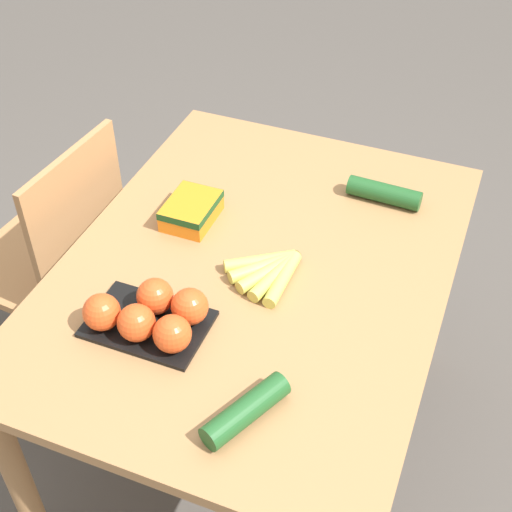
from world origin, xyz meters
name	(u,v)px	position (x,y,z in m)	size (l,w,h in m)	color
ground_plane	(256,442)	(0.00, 0.00, 0.00)	(12.00, 12.00, 0.00)	#4C4742
dining_table	(256,296)	(0.00, 0.00, 0.65)	(1.21, 0.90, 0.75)	#9E7044
chair	(57,261)	(0.08, 0.68, 0.47)	(0.45, 0.43, 0.89)	#A87547
banana_bunch	(270,271)	(-0.02, -0.04, 0.77)	(0.19, 0.17, 0.03)	brown
tomato_pack	(151,316)	(-0.28, 0.13, 0.80)	(0.18, 0.26, 0.09)	black
carrot_bag	(191,209)	(0.10, 0.22, 0.79)	(0.15, 0.12, 0.06)	orange
cucumber_near	(384,193)	(0.36, -0.22, 0.78)	(0.06, 0.20, 0.05)	#1E5123
cucumber_far	(246,410)	(-0.42, -0.14, 0.78)	(0.20, 0.13, 0.05)	#1E5123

